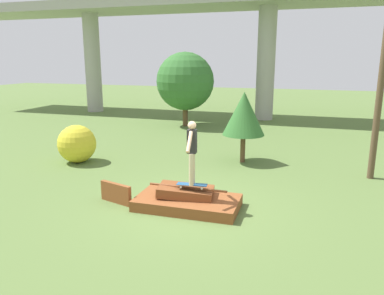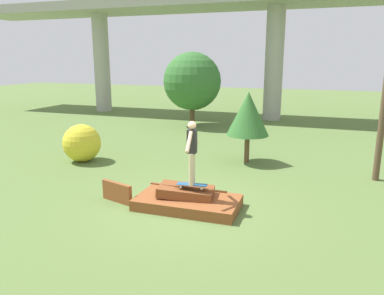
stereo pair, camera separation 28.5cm
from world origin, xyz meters
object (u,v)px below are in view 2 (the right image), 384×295
at_px(tree_behind_left, 192,81).
at_px(skateboard, 192,185).
at_px(tree_behind_right, 248,114).
at_px(bush_yellow_flowering, 82,143).
at_px(skater, 192,149).

bearing_deg(tree_behind_left, skateboard, -70.36).
bearing_deg(tree_behind_right, bush_yellow_flowering, -161.76).
distance_m(tree_behind_left, bush_yellow_flowering, 8.74).
bearing_deg(skateboard, tree_behind_left, 109.64).
distance_m(tree_behind_left, tree_behind_right, 7.96).
bearing_deg(skater, skateboard, 90.00).
bearing_deg(skater, tree_behind_right, 85.08).
xyz_separation_m(tree_behind_left, tree_behind_right, (4.47, -6.55, -0.70)).
relative_size(skateboard, bush_yellow_flowering, 0.56).
xyz_separation_m(skateboard, bush_yellow_flowering, (-5.35, 2.90, 0.05)).
bearing_deg(skateboard, tree_behind_right, 85.08).
bearing_deg(skater, tree_behind_left, 109.64).
bearing_deg(tree_behind_right, skateboard, -94.92).
xyz_separation_m(skater, tree_behind_left, (-4.05, 11.36, 0.91)).
height_order(skater, bush_yellow_flowering, skater).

